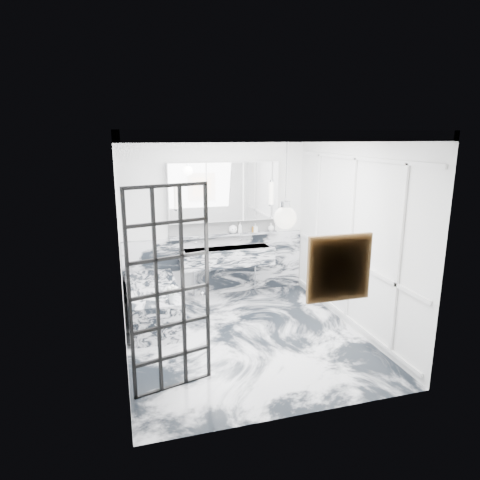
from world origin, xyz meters
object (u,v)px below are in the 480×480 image
object	(u,v)px
crittall_door	(170,292)
mirror_cabinet	(224,192)
trough_sink	(227,257)
bathtub	(153,304)

from	to	relation	value
crittall_door	mirror_cabinet	world-z (taller)	mirror_cabinet
trough_sink	mirror_cabinet	size ratio (longest dim) A/B	0.84
mirror_cabinet	trough_sink	bearing A→B (deg)	-90.00
crittall_door	trough_sink	xyz separation A→B (m)	(1.26, 2.49, -0.40)
mirror_cabinet	bathtub	distance (m)	2.20
crittall_door	bathtub	size ratio (longest dim) A/B	1.37
trough_sink	bathtub	xyz separation A→B (m)	(-1.33, -0.66, -0.45)
trough_sink	bathtub	distance (m)	1.55
crittall_door	trough_sink	bearing A→B (deg)	48.40
trough_sink	mirror_cabinet	distance (m)	1.10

